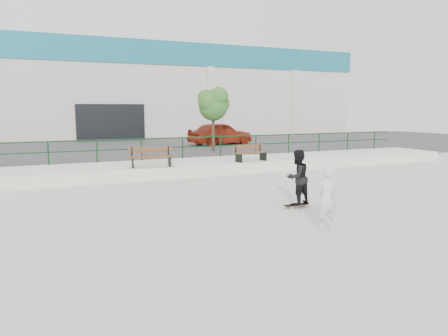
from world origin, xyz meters
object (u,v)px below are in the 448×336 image
red_car (220,133)px  standing_skater (297,177)px  tree (213,103)px  skateboard (297,205)px  seated_skater (326,198)px  bench_left (151,157)px  bench_right (250,153)px

red_car → standing_skater: (-4.51, -15.61, -0.35)m
tree → standing_skater: 12.42m
skateboard → seated_skater: bearing=-109.9°
tree → skateboard: size_ratio=4.51×
bench_left → tree: 7.45m
seated_skater → bench_left: bearing=-73.8°
tree → red_car: size_ratio=0.81×
bench_left → skateboard: (2.52, -6.90, -0.84)m
bench_right → standing_skater: (-2.13, -6.93, 0.02)m
seated_skater → standing_skater: bearing=-101.9°
bench_right → seated_skater: (-2.79, -9.14, -0.11)m
red_car → seated_skater: (-5.17, -17.83, -0.48)m
bench_left → skateboard: 7.39m
skateboard → seated_skater: size_ratio=0.51×
standing_skater → tree: bearing=-115.1°
bench_right → skateboard: (-2.13, -6.93, -0.81)m
bench_right → seated_skater: bearing=-116.5°
bench_right → tree: 5.54m
seated_skater → red_car: bearing=-101.4°
standing_skater → bench_right: bearing=-120.6°
bench_right → skateboard: 7.29m
bench_right → standing_skater: bearing=-116.6°
bench_left → seated_skater: seated_skater is taller
bench_left → bench_right: bench_left is taller
tree → skateboard: tree is taller
bench_right → red_car: 9.02m
bench_left → standing_skater: size_ratio=1.15×
tree → red_car: bearing=60.8°
skateboard → seated_skater: 2.42m
red_car → bench_left: bearing=129.5°
bench_right → standing_skater: size_ratio=1.07×
red_car → seated_skater: red_car is taller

